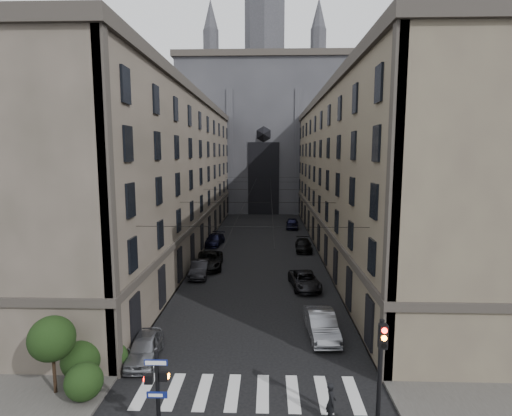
# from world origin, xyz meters

# --- Properties ---
(sidewalk_left) EXTENTS (7.00, 80.00, 0.15)m
(sidewalk_left) POSITION_xyz_m (-10.50, 36.00, 0.07)
(sidewalk_left) COLOR #383533
(sidewalk_left) RESTS_ON ground
(sidewalk_right) EXTENTS (7.00, 80.00, 0.15)m
(sidewalk_right) POSITION_xyz_m (10.50, 36.00, 0.07)
(sidewalk_right) COLOR #383533
(sidewalk_right) RESTS_ON ground
(zebra_crossing) EXTENTS (11.00, 3.20, 0.01)m
(zebra_crossing) POSITION_xyz_m (0.00, 5.00, 0.01)
(zebra_crossing) COLOR beige
(zebra_crossing) RESTS_ON ground
(building_left) EXTENTS (13.60, 60.60, 18.85)m
(building_left) POSITION_xyz_m (-13.44, 36.00, 9.34)
(building_left) COLOR #484237
(building_left) RESTS_ON ground
(building_right) EXTENTS (13.60, 60.60, 18.85)m
(building_right) POSITION_xyz_m (13.44, 36.00, 9.34)
(building_right) COLOR brown
(building_right) RESTS_ON ground
(gothic_tower) EXTENTS (35.00, 23.00, 58.00)m
(gothic_tower) POSITION_xyz_m (0.00, 74.96, 17.80)
(gothic_tower) COLOR #2D2D33
(gothic_tower) RESTS_ON ground
(pedestrian_signal_left) EXTENTS (1.02, 0.38, 4.00)m
(pedestrian_signal_left) POSITION_xyz_m (-3.51, 1.50, 2.32)
(pedestrian_signal_left) COLOR black
(pedestrian_signal_left) RESTS_ON ground
(traffic_light_right) EXTENTS (0.34, 0.50, 5.20)m
(traffic_light_right) POSITION_xyz_m (5.60, 1.92, 3.29)
(traffic_light_right) COLOR black
(traffic_light_right) RESTS_ON ground
(shrub_cluster) EXTENTS (3.90, 4.40, 3.90)m
(shrub_cluster) POSITION_xyz_m (-8.72, 5.01, 1.80)
(shrub_cluster) COLOR black
(shrub_cluster) RESTS_ON sidewalk_left
(tram_wires) EXTENTS (14.00, 60.00, 0.43)m
(tram_wires) POSITION_xyz_m (0.00, 35.63, 7.25)
(tram_wires) COLOR black
(tram_wires) RESTS_ON ground
(car_left_near) EXTENTS (2.11, 4.43, 1.46)m
(car_left_near) POSITION_xyz_m (-6.13, 8.00, 0.73)
(car_left_near) COLOR slate
(car_left_near) RESTS_ON ground
(car_left_midnear) EXTENTS (1.85, 4.72, 1.53)m
(car_left_midnear) POSITION_xyz_m (-5.67, 23.89, 0.77)
(car_left_midnear) COLOR black
(car_left_midnear) RESTS_ON ground
(car_left_midfar) EXTENTS (3.08, 5.97, 1.61)m
(car_left_midfar) POSITION_xyz_m (-5.19, 26.86, 0.81)
(car_left_midfar) COLOR black
(car_left_midfar) RESTS_ON ground
(car_left_far) EXTENTS (2.60, 5.13, 1.43)m
(car_left_far) POSITION_xyz_m (-6.06, 37.21, 0.71)
(car_left_far) COLOR black
(car_left_far) RESTS_ON ground
(car_right_near) EXTENTS (1.96, 5.03, 1.63)m
(car_right_near) POSITION_xyz_m (4.48, 11.30, 0.82)
(car_right_near) COLOR gray
(car_right_near) RESTS_ON ground
(car_right_midnear) EXTENTS (2.89, 5.28, 1.40)m
(car_right_midnear) POSITION_xyz_m (4.23, 20.81, 0.70)
(car_right_midnear) COLOR black
(car_right_midnear) RESTS_ON ground
(car_right_midfar) EXTENTS (2.10, 4.87, 1.40)m
(car_right_midfar) POSITION_xyz_m (5.32, 34.53, 0.70)
(car_right_midfar) COLOR black
(car_right_midfar) RESTS_ON ground
(car_right_far) EXTENTS (2.24, 4.88, 1.62)m
(car_right_far) POSITION_xyz_m (4.78, 49.31, 0.81)
(car_right_far) COLOR black
(car_right_far) RESTS_ON ground
(pedestrian) EXTENTS (0.45, 0.67, 1.80)m
(pedestrian) POSITION_xyz_m (3.81, 3.00, 0.90)
(pedestrian) COLOR black
(pedestrian) RESTS_ON ground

